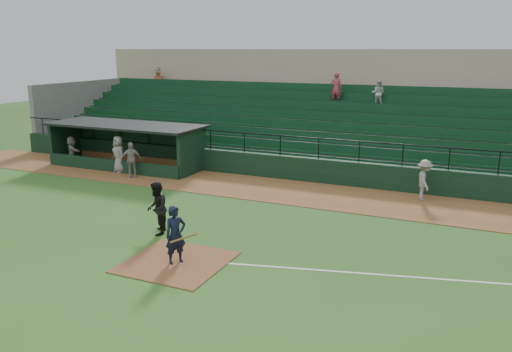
% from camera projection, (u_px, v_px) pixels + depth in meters
% --- Properties ---
extents(ground, '(90.00, 90.00, 0.00)m').
position_uv_depth(ground, '(193.00, 251.00, 16.78)').
color(ground, '#2D5A1D').
rests_on(ground, ground).
extents(warning_track, '(40.00, 4.00, 0.03)m').
position_uv_depth(warning_track, '(282.00, 191.00, 23.86)').
color(warning_track, brown).
rests_on(warning_track, ground).
extents(home_plate_dirt, '(3.00, 3.00, 0.03)m').
position_uv_depth(home_plate_dirt, '(177.00, 262.00, 15.89)').
color(home_plate_dirt, brown).
rests_on(home_plate_dirt, ground).
extents(foul_line, '(17.49, 4.44, 0.01)m').
position_uv_depth(foul_line, '(457.00, 280.00, 14.66)').
color(foul_line, white).
rests_on(foul_line, ground).
extents(stadium_structure, '(38.00, 13.08, 6.40)m').
position_uv_depth(stadium_structure, '(334.00, 119.00, 30.79)').
color(stadium_structure, black).
rests_on(stadium_structure, ground).
extents(dugout, '(8.90, 3.20, 2.42)m').
position_uv_depth(dugout, '(131.00, 142.00, 28.80)').
color(dugout, black).
rests_on(dugout, ground).
extents(batter_at_plate, '(1.16, 0.80, 1.84)m').
position_uv_depth(batter_at_plate, '(176.00, 235.00, 15.62)').
color(batter_at_plate, black).
rests_on(batter_at_plate, ground).
extents(umpire, '(1.06, 1.15, 1.91)m').
position_uv_depth(umpire, '(157.00, 208.00, 18.12)').
color(umpire, black).
rests_on(umpire, ground).
extents(runner, '(0.97, 1.30, 1.78)m').
position_uv_depth(runner, '(424.00, 180.00, 22.12)').
color(runner, gray).
rests_on(runner, warning_track).
extents(dugout_player_a, '(1.14, 0.94, 1.82)m').
position_uv_depth(dugout_player_a, '(131.00, 160.00, 26.12)').
color(dugout_player_a, '#9C9792').
rests_on(dugout_player_a, warning_track).
extents(dugout_player_b, '(1.13, 0.98, 1.95)m').
position_uv_depth(dugout_player_b, '(119.00, 154.00, 27.12)').
color(dugout_player_b, gray).
rests_on(dugout_player_b, warning_track).
extents(dugout_player_c, '(1.54, 1.19, 1.63)m').
position_uv_depth(dugout_player_c, '(72.00, 151.00, 28.94)').
color(dugout_player_c, gray).
rests_on(dugout_player_c, warning_track).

